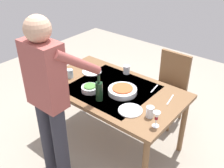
# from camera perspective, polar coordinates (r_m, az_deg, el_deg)

# --- Properties ---
(ground_plane) EXTENTS (6.00, 6.00, 0.00)m
(ground_plane) POSITION_cam_1_polar(r_m,az_deg,el_deg) (3.30, -0.00, -12.10)
(ground_plane) COLOR #9E9384
(dining_table) EXTENTS (1.54, 0.91, 0.75)m
(dining_table) POSITION_cam_1_polar(r_m,az_deg,el_deg) (2.88, -0.00, -2.15)
(dining_table) COLOR brown
(dining_table) RESTS_ON ground_plane
(chair_near) EXTENTS (0.40, 0.40, 0.91)m
(chair_near) POSITION_cam_1_polar(r_m,az_deg,el_deg) (3.45, 12.31, 0.13)
(chair_near) COLOR #523019
(chair_near) RESTS_ON ground_plane
(person_server) EXTENTS (0.42, 0.61, 1.69)m
(person_server) POSITION_cam_1_polar(r_m,az_deg,el_deg) (2.40, -13.42, -2.43)
(person_server) COLOR #2D2D38
(person_server) RESTS_ON ground_plane
(wine_bottle) EXTENTS (0.07, 0.07, 0.30)m
(wine_bottle) POSITION_cam_1_polar(r_m,az_deg,el_deg) (2.59, -2.81, -1.43)
(wine_bottle) COLOR black
(wine_bottle) RESTS_ON dining_table
(wine_glass_left) EXTENTS (0.07, 0.07, 0.15)m
(wine_glass_left) POSITION_cam_1_polar(r_m,az_deg,el_deg) (2.29, 9.58, -6.95)
(wine_glass_left) COLOR white
(wine_glass_left) RESTS_ON dining_table
(wine_glass_right) EXTENTS (0.07, 0.07, 0.15)m
(wine_glass_right) POSITION_cam_1_polar(r_m,az_deg,el_deg) (3.21, -9.94, 4.63)
(wine_glass_right) COLOR white
(wine_glass_right) RESTS_ON dining_table
(water_cup_near_left) EXTENTS (0.07, 0.07, 0.10)m
(water_cup_near_left) POSITION_cam_1_polar(r_m,az_deg,el_deg) (3.06, -9.02, 2.23)
(water_cup_near_left) COLOR silver
(water_cup_near_left) RESTS_ON dining_table
(water_cup_near_right) EXTENTS (0.08, 0.08, 0.10)m
(water_cup_near_right) POSITION_cam_1_polar(r_m,az_deg,el_deg) (3.11, 3.16, 3.11)
(water_cup_near_right) COLOR silver
(water_cup_near_right) RESTS_ON dining_table
(water_cup_far_left) EXTENTS (0.07, 0.07, 0.11)m
(water_cup_far_left) POSITION_cam_1_polar(r_m,az_deg,el_deg) (2.42, 8.20, -5.98)
(water_cup_far_left) COLOR silver
(water_cup_far_left) RESTS_ON dining_table
(serving_bowl_pasta) EXTENTS (0.30, 0.30, 0.07)m
(serving_bowl_pasta) POSITION_cam_1_polar(r_m,az_deg,el_deg) (2.74, 2.28, -1.40)
(serving_bowl_pasta) COLOR silver
(serving_bowl_pasta) RESTS_ON dining_table
(side_bowl_salad) EXTENTS (0.18, 0.18, 0.07)m
(side_bowl_salad) POSITION_cam_1_polar(r_m,az_deg,el_deg) (2.78, -4.79, -0.95)
(side_bowl_salad) COLOR silver
(side_bowl_salad) RESTS_ON dining_table
(dinner_plate_near) EXTENTS (0.23, 0.23, 0.01)m
(dinner_plate_near) POSITION_cam_1_polar(r_m,az_deg,el_deg) (2.50, 3.99, -5.69)
(dinner_plate_near) COLOR silver
(dinner_plate_near) RESTS_ON dining_table
(dinner_plate_far) EXTENTS (0.23, 0.23, 0.01)m
(dinner_plate_far) POSITION_cam_1_polar(r_m,az_deg,el_deg) (3.17, -4.39, 2.67)
(dinner_plate_far) COLOR silver
(dinner_plate_far) RESTS_ON dining_table
(table_knife) EXTENTS (0.05, 0.20, 0.00)m
(table_knife) POSITION_cam_1_polar(r_m,az_deg,el_deg) (2.71, 12.46, -3.31)
(table_knife) COLOR silver
(table_knife) RESTS_ON dining_table
(table_fork) EXTENTS (0.04, 0.18, 0.00)m
(table_fork) POSITION_cam_1_polar(r_m,az_deg,el_deg) (2.87, 9.15, -0.97)
(table_fork) COLOR silver
(table_fork) RESTS_ON dining_table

